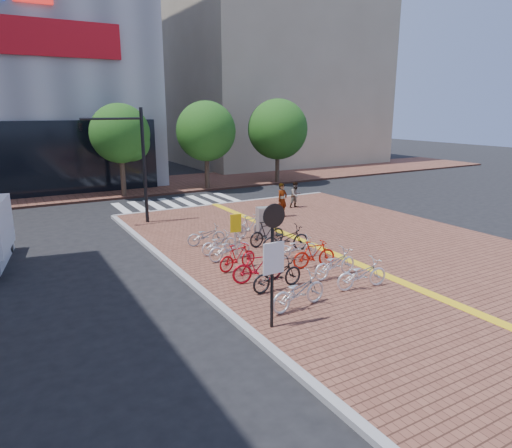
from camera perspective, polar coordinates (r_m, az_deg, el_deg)
ground at (r=16.66m, az=6.02°, el=-5.98°), size 120.00×120.00×0.00m
sidewalk at (r=15.50m, az=26.48°, el=-8.75°), size 14.00×34.00×0.15m
tactile_strip at (r=14.69m, az=24.31°, el=-9.41°), size 0.40×34.00×0.01m
kerb_west at (r=10.84m, az=4.24°, el=-17.25°), size 0.25×34.00×0.15m
kerb_north at (r=28.07m, az=-3.38°, el=2.57°), size 14.00×0.25×0.15m
far_sidewalk at (r=35.32m, az=-14.38°, el=4.55°), size 70.00×8.00×0.15m
building_beige at (r=52.38m, az=1.57°, el=17.78°), size 20.00×18.00×18.00m
crosswalk at (r=28.92m, az=-9.60°, el=2.59°), size 7.50×4.00×0.01m
street_trees at (r=33.33m, az=-4.57°, el=11.36°), size 16.20×4.60×6.35m
bike_0 at (r=13.23m, az=5.34°, el=-8.36°), size 2.03×0.92×1.03m
bike_1 at (r=14.51m, az=2.67°, el=-6.31°), size 1.94×0.83×0.99m
bike_2 at (r=15.06m, az=0.20°, el=-5.38°), size 1.81×0.78×1.05m
bike_3 at (r=16.23m, az=-2.32°, el=-4.11°), size 1.65×0.74×0.96m
bike_4 at (r=17.30m, az=-3.32°, el=-2.99°), size 1.83×0.74×0.94m
bike_5 at (r=18.12m, az=-4.67°, el=-2.36°), size 1.69×0.84×0.85m
bike_6 at (r=19.22m, az=-6.24°, el=-1.42°), size 1.70×0.78×0.86m
bike_7 at (r=14.96m, az=13.08°, el=-6.10°), size 1.89×0.87×0.96m
bike_8 at (r=15.74m, az=9.82°, el=-4.88°), size 1.90×0.82×0.97m
bike_9 at (r=16.57m, az=7.28°, el=-3.75°), size 1.72×0.74×1.00m
bike_10 at (r=17.60m, az=5.21°, el=-2.88°), size 1.69×0.88×0.85m
bike_11 at (r=18.28m, az=3.73°, el=-1.86°), size 2.09×1.00×1.05m
bike_12 at (r=19.06m, az=1.41°, el=-1.15°), size 1.80×0.66×1.06m
bike_13 at (r=20.33m, az=-0.71°, el=-0.23°), size 1.74×0.73×1.02m
pedestrian_a at (r=24.13m, az=3.29°, el=3.00°), size 0.73×0.56×1.80m
pedestrian_b at (r=26.50m, az=4.99°, el=3.66°), size 0.75×0.60×1.50m
utility_box at (r=20.40m, az=0.95°, el=0.27°), size 0.68×0.54×1.33m
yellow_sign at (r=17.66m, az=-2.58°, el=-0.36°), size 0.45×0.13×1.64m
notice_sign at (r=11.49m, az=2.16°, el=-3.42°), size 0.62×0.13×3.33m
traffic_light_pole at (r=22.86m, az=-17.13°, el=9.38°), size 3.03×1.17×5.65m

